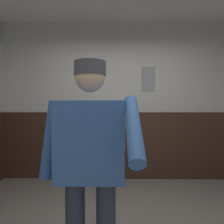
# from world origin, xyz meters

# --- Properties ---
(wall_back) EXTENTS (4.89, 0.12, 2.78)m
(wall_back) POSITION_xyz_m (0.00, 1.87, 1.39)
(wall_back) COLOR #B2B2AD
(wall_back) RESTS_ON ground_plane
(wainscot_band_back) EXTENTS (4.29, 0.03, 1.19)m
(wainscot_band_back) POSITION_xyz_m (0.00, 1.79, 0.60)
(wainscot_band_back) COLOR #382319
(wainscot_band_back) RESTS_ON ground_plane
(urinal_solo) EXTENTS (0.40, 0.34, 1.24)m
(urinal_solo) POSITION_xyz_m (-0.14, 1.65, 0.78)
(urinal_solo) COLOR white
(urinal_solo) RESTS_ON ground_plane
(person) EXTENTS (0.69, 0.60, 1.62)m
(person) POSITION_xyz_m (-0.29, -0.34, 0.95)
(person) COLOR #2D3342
(person) RESTS_ON ground_plane
(cell_phone) EXTENTS (0.06, 0.04, 0.11)m
(cell_phone) POSITION_xyz_m (0.03, -0.84, 1.43)
(cell_phone) COLOR #A5A8B2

